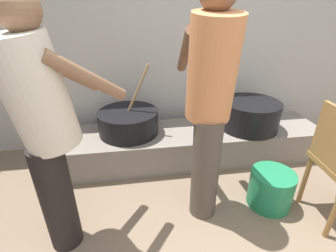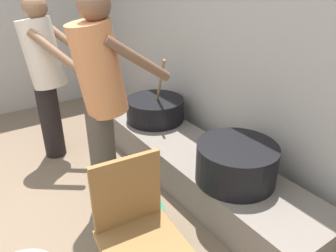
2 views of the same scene
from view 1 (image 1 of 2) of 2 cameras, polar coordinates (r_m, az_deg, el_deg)
block_enclosure_rear at (r=2.74m, az=4.37°, el=18.41°), size 5.47×0.20×2.15m
hearth_ledge at (r=2.54m, az=5.06°, el=-4.18°), size 2.72×0.60×0.32m
cooking_pot_main at (r=2.40m, az=-9.32°, el=0.99°), size 0.58×0.58×0.68m
cooking_pot_secondary at (r=2.59m, az=18.74°, el=2.55°), size 0.58×0.58×0.28m
cook_in_orange_shirt at (r=1.56m, az=9.94°, el=6.91°), size 0.38×0.70×1.64m
cook_in_cream_shirt at (r=1.46m, az=-27.20°, el=0.42°), size 0.70×0.66×1.54m
bucket_green_plastic at (r=2.14m, az=23.12°, el=-13.46°), size 0.34×0.34×0.30m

